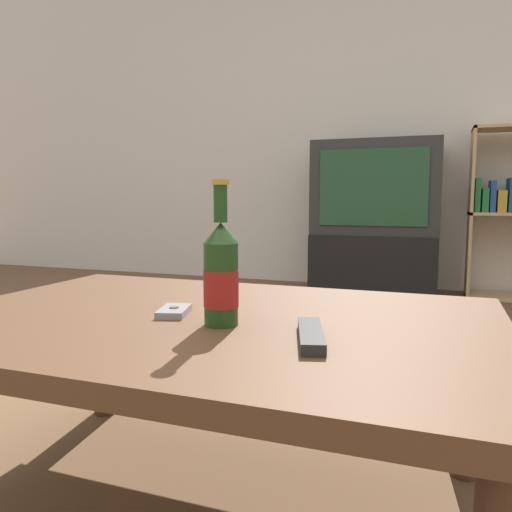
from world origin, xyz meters
TOP-DOWN VIEW (x-y plane):
  - ground_plane at (0.00, 0.00)m, footprint 12.00×12.00m
  - back_wall at (0.00, 3.02)m, footprint 8.00×0.05m
  - coffee_table at (0.00, 0.00)m, footprint 1.17×0.80m
  - tv_stand at (0.02, 2.73)m, footprint 0.88×0.44m
  - television at (0.02, 2.73)m, footprint 0.88×0.39m
  - bookshelf at (0.87, 2.81)m, footprint 0.48×0.30m
  - beer_bottle at (0.06, -0.06)m, footprint 0.07×0.07m
  - cell_phone at (-0.07, -0.02)m, footprint 0.08×0.11m
  - remote_control at (0.25, -0.11)m, footprint 0.09×0.19m

SIDE VIEW (x-z plane):
  - ground_plane at x=0.00m, z-range 0.00..0.00m
  - tv_stand at x=0.02m, z-range 0.00..0.42m
  - coffee_table at x=0.00m, z-range 0.16..0.59m
  - cell_phone at x=-0.07m, z-range 0.43..0.45m
  - remote_control at x=0.25m, z-range 0.43..0.45m
  - beer_bottle at x=0.06m, z-range 0.39..0.67m
  - bookshelf at x=0.87m, z-range 0.04..1.19m
  - television at x=0.02m, z-range 0.42..1.08m
  - back_wall at x=0.00m, z-range 0.00..2.60m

